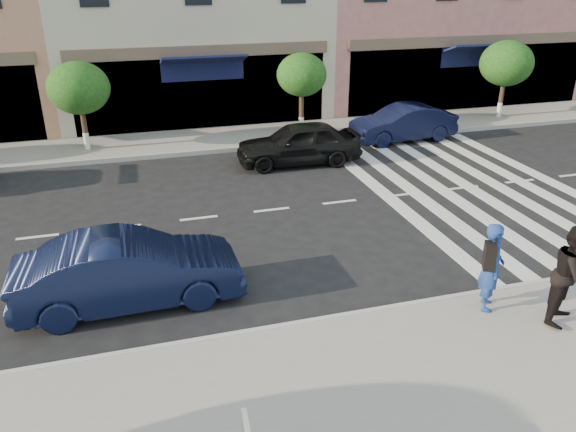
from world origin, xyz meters
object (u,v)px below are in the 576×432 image
object	(u,v)px
photographer	(492,267)
car_near_mid	(129,271)
walker	(573,275)
car_far_mid	(299,143)
car_far_right	(403,123)

from	to	relation	value
photographer	car_near_mid	bearing A→B (deg)	98.85
photographer	walker	distance (m)	1.36
photographer	car_far_mid	xyz separation A→B (m)	(-0.78, 9.60, -0.32)
walker	car_far_right	world-z (taller)	walker
walker	car_far_right	distance (m)	12.20
car_near_mid	car_far_mid	world-z (taller)	car_near_mid
walker	car_far_right	bearing A→B (deg)	42.11
car_far_mid	car_far_right	size ratio (longest dim) A/B	1.02
car_near_mid	car_far_mid	distance (m)	9.27
car_near_mid	car_far_mid	xyz separation A→B (m)	(5.72, 7.30, -0.01)
car_far_mid	photographer	bearing A→B (deg)	6.95
car_far_mid	car_far_right	distance (m)	4.85
photographer	car_near_mid	size ratio (longest dim) A/B	0.40
photographer	car_far_right	size ratio (longest dim) A/B	0.43
car_near_mid	car_far_right	xyz separation A→B (m)	(10.33, 8.80, -0.04)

